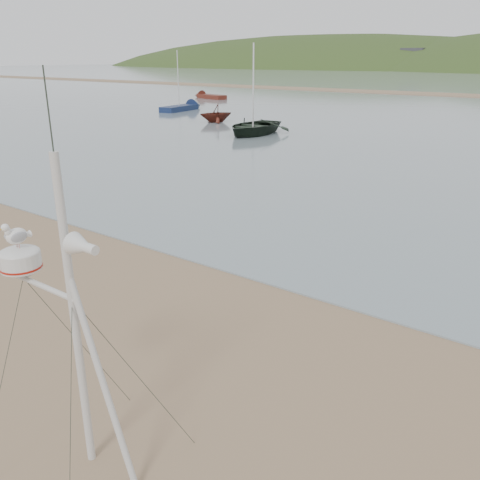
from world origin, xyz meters
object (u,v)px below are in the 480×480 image
Objects in this scene: boat_dark at (253,94)px; dinghy_red_far at (205,96)px; boat_red at (216,105)px; sailboat_blue_near at (188,107)px; mast_rig at (76,382)px.

dinghy_red_far is (-23.25, 22.41, -2.37)m from boat_dark.
dinghy_red_far is at bearing 161.86° from boat_red.
sailboat_blue_near is (-8.72, 6.30, -1.05)m from boat_red.
mast_rig reaches higher than dinghy_red_far.
sailboat_blue_near is at bearing -56.34° from dinghy_red_far.
dinghy_red_far is 14.73m from sailboat_blue_near.
boat_dark is 0.91× the size of dinghy_red_far.
boat_red is at bearing 143.96° from boat_dark.
boat_dark is 32.38m from dinghy_red_far.
sailboat_blue_near reaches higher than dinghy_red_far.
mast_rig is 46.60m from sailboat_blue_near.
mast_rig is at bearing -63.91° from boat_dark.
boat_dark is at bearing -33.94° from sailboat_blue_near.
mast_rig is 36.23m from boat_red.
boat_dark reaches higher than dinghy_red_far.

